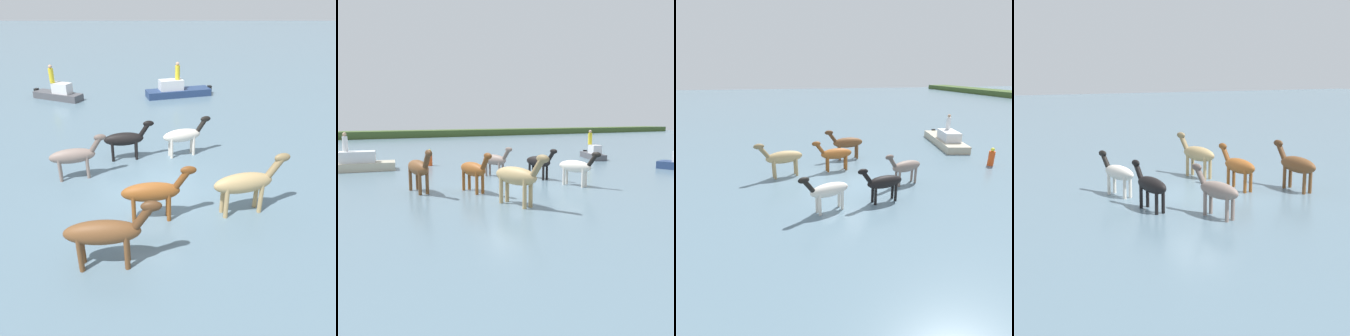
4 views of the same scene
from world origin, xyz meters
TOP-DOWN VIEW (x-y plane):
  - ground_plane at (0.00, 0.00)m, footprint 168.62×168.62m
  - horse_gray_outer at (-1.40, -3.10)m, footprint 1.09×2.60m
  - horse_dun_straggler at (-3.92, 1.02)m, footprint 0.74×2.57m
  - horse_rear_stallion at (-1.80, -0.12)m, footprint 0.78×2.40m
  - horse_dark_mare at (3.09, -1.29)m, footprint 1.04×2.21m
  - horse_pinto_flank at (2.71, 1.24)m, footprint 0.81×2.21m
  - horse_lead at (0.98, 3.03)m, footprint 0.98×2.23m
  - boat_tender_starboard at (12.16, 6.88)m, footprint 2.31×3.69m
  - boat_motor_center at (12.91, -1.27)m, footprint 2.46×4.77m
  - person_spotter_bow at (12.02, 7.14)m, footprint 0.32×0.32m
  - person_helmsman_aft at (12.83, -1.28)m, footprint 0.32×0.32m

SIDE VIEW (x-z plane):
  - ground_plane at x=0.00m, z-range 0.00..0.00m
  - boat_tender_starboard at x=12.16m, z-range -0.35..0.95m
  - boat_motor_center at x=12.91m, z-range -0.36..0.98m
  - horse_pinto_flank at x=2.71m, z-range 0.09..1.79m
  - horse_dark_mare at x=3.09m, z-range 0.09..1.82m
  - horse_lead at x=0.98m, z-range 0.09..1.83m
  - horse_rear_stallion at x=-1.80m, z-range 0.09..1.95m
  - horse_dun_straggler at x=-3.92m, z-range 0.10..2.10m
  - horse_gray_outer at x=-1.40m, z-range 0.10..2.12m
  - person_spotter_bow at x=12.02m, z-range 1.11..2.30m
  - person_helmsman_aft at x=12.83m, z-range 1.14..2.33m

